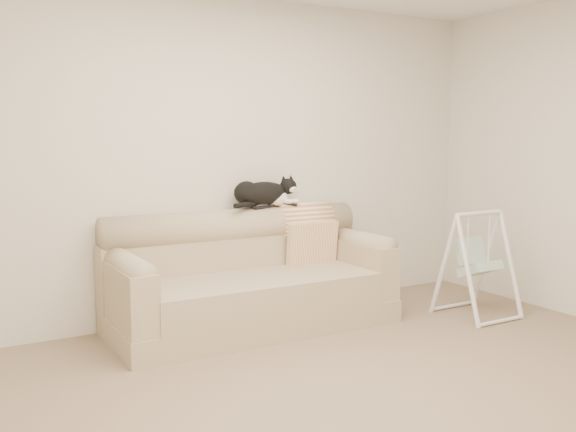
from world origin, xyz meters
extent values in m
plane|color=brown|center=(0.00, 0.00, 0.00)|extent=(5.00, 5.00, 0.00)
cube|color=beige|center=(0.00, 2.00, 1.30)|extent=(5.00, 0.04, 2.60)
cube|color=tan|center=(0.05, 1.53, 0.09)|extent=(2.20, 0.90, 0.18)
cube|color=tan|center=(0.05, 1.42, 0.30)|extent=(1.80, 0.68, 0.24)
cube|color=tan|center=(0.05, 1.87, 0.43)|extent=(2.20, 0.22, 0.50)
cylinder|color=tan|center=(0.05, 1.87, 0.76)|extent=(2.16, 0.28, 0.28)
cube|color=tan|center=(-0.94, 1.53, 0.39)|extent=(0.20, 0.88, 0.42)
cylinder|color=tan|center=(-0.94, 1.53, 0.60)|extent=(0.18, 0.84, 0.18)
cube|color=tan|center=(1.04, 1.53, 0.39)|extent=(0.20, 0.88, 0.42)
cylinder|color=tan|center=(1.04, 1.53, 0.60)|extent=(0.18, 0.84, 0.18)
cube|color=black|center=(0.28, 1.84, 0.91)|extent=(0.19, 0.09, 0.02)
cube|color=gray|center=(0.28, 1.84, 0.92)|extent=(0.11, 0.06, 0.01)
cube|color=black|center=(0.52, 1.84, 0.91)|extent=(0.17, 0.14, 0.02)
ellipsoid|color=black|center=(0.31, 1.87, 1.01)|extent=(0.47, 0.26, 0.19)
ellipsoid|color=black|center=(0.16, 1.86, 1.03)|extent=(0.23, 0.21, 0.19)
ellipsoid|color=white|center=(0.44, 1.84, 0.97)|extent=(0.19, 0.14, 0.13)
ellipsoid|color=black|center=(0.54, 1.84, 1.06)|extent=(0.16, 0.16, 0.13)
ellipsoid|color=white|center=(0.55, 1.79, 1.04)|extent=(0.08, 0.07, 0.05)
sphere|color=#BF7272|center=(0.55, 1.76, 1.04)|extent=(0.02, 0.02, 0.02)
cone|color=black|center=(0.50, 1.85, 1.13)|extent=(0.07, 0.08, 0.07)
cone|color=black|center=(0.57, 1.86, 1.13)|extent=(0.06, 0.07, 0.07)
sphere|color=#AE9E33|center=(0.52, 1.79, 1.07)|extent=(0.02, 0.02, 0.02)
sphere|color=#AE9E33|center=(0.57, 1.80, 1.07)|extent=(0.02, 0.02, 0.02)
ellipsoid|color=white|center=(0.52, 1.81, 0.94)|extent=(0.09, 0.11, 0.04)
ellipsoid|color=white|center=(0.58, 1.81, 0.94)|extent=(0.09, 0.11, 0.04)
cylinder|color=black|center=(0.10, 1.77, 0.94)|extent=(0.24, 0.15, 0.04)
cylinder|color=#C1733F|center=(0.69, 1.87, 0.76)|extent=(0.47, 0.33, 0.33)
cube|color=#C1733F|center=(0.69, 1.70, 0.56)|extent=(0.47, 0.09, 0.42)
cylinder|color=white|center=(1.56, 0.78, 0.43)|extent=(0.04, 0.30, 0.87)
cylinder|color=white|center=(1.56, 1.05, 0.43)|extent=(0.04, 0.30, 0.87)
cylinder|color=white|center=(2.05, 0.78, 0.43)|extent=(0.04, 0.30, 0.87)
cylinder|color=white|center=(2.05, 1.05, 0.43)|extent=(0.04, 0.30, 0.87)
cylinder|color=white|center=(1.81, 0.92, 0.86)|extent=(0.49, 0.04, 0.04)
cylinder|color=white|center=(1.81, 0.65, 0.02)|extent=(0.49, 0.03, 0.03)
cylinder|color=white|center=(1.80, 1.18, 0.02)|extent=(0.49, 0.03, 0.03)
cube|color=white|center=(1.81, 0.89, 0.40)|extent=(0.29, 0.26, 0.16)
cube|color=white|center=(1.81, 1.00, 0.53)|extent=(0.29, 0.13, 0.23)
cylinder|color=white|center=(1.68, 0.92, 0.65)|extent=(0.02, 0.02, 0.41)
cylinder|color=white|center=(1.93, 0.92, 0.65)|extent=(0.02, 0.02, 0.41)
camera|label=1|loc=(-2.15, -2.80, 1.49)|focal=40.00mm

